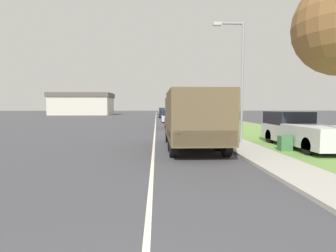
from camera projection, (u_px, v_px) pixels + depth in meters
ground_plane at (156, 120)px, 41.14m from camera, size 180.00×180.00×0.00m
lane_centre_stripe at (156, 120)px, 41.14m from camera, size 0.12×120.00×0.00m
sidewalk_right at (184, 119)px, 41.33m from camera, size 1.80×120.00×0.12m
grass_strip_right at (212, 120)px, 41.52m from camera, size 7.00×120.00×0.02m
military_truck at (193, 117)px, 12.95m from camera, size 2.53×6.93×2.81m
car_nearest_ahead at (175, 120)px, 25.65m from camera, size 1.87×4.41×1.73m
car_second_ahead at (168, 117)px, 34.68m from camera, size 1.74×3.96×1.60m
car_third_ahead at (163, 114)px, 49.49m from camera, size 1.80×4.69×1.54m
car_fourth_ahead at (162, 112)px, 62.97m from camera, size 1.85×4.41×1.53m
car_farthest_ahead at (162, 111)px, 74.92m from camera, size 1.79×4.14×1.75m
pickup_truck at (301, 131)px, 13.46m from camera, size 2.03×5.79×1.80m
lamp_post at (238, 70)px, 13.97m from camera, size 1.69×0.24×6.49m
utility_box at (285, 143)px, 12.34m from camera, size 0.55×0.45×0.70m
building_distant at (83, 104)px, 66.23m from camera, size 14.74×9.90×5.47m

